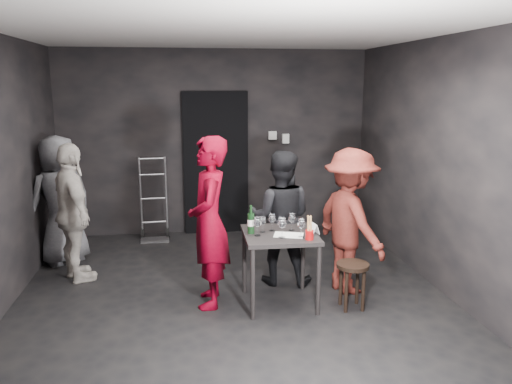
{
  "coord_description": "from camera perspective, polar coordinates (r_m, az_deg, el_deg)",
  "views": [
    {
      "loc": [
        -0.47,
        -4.87,
        2.21
      ],
      "look_at": [
        0.28,
        0.25,
        1.08
      ],
      "focal_mm": 35.0,
      "sensor_mm": 36.0,
      "label": 1
    }
  ],
  "objects": [
    {
      "name": "wall_front",
      "position": [
        2.56,
        2.79,
        -7.31
      ],
      "size": [
        4.5,
        0.04,
        2.7
      ],
      "primitive_type": "cube",
      "color": "black",
      "rests_on": "ground"
    },
    {
      "name": "wine_bottle",
      "position": [
        4.95,
        -0.58,
        -3.52
      ],
      "size": [
        0.07,
        0.07,
        0.29
      ],
      "rotation": [
        0.0,
        0.0,
        0.08
      ],
      "color": "black",
      "rests_on": "tasting_table"
    },
    {
      "name": "ceiling",
      "position": [
        4.92,
        -2.94,
        18.03
      ],
      "size": [
        4.5,
        5.0,
        0.02
      ],
      "primitive_type": "cube",
      "color": "silver",
      "rests_on": "ground"
    },
    {
      "name": "doorway",
      "position": [
        7.41,
        -4.61,
        3.29
      ],
      "size": [
        0.95,
        0.1,
        2.1
      ],
      "primitive_type": "cube",
      "color": "black",
      "rests_on": "ground"
    },
    {
      "name": "wine_glass_d",
      "position": [
        4.81,
        3.0,
        -3.97
      ],
      "size": [
        0.09,
        0.09,
        0.22
      ],
      "primitive_type": null,
      "rotation": [
        0.0,
        0.0,
        0.07
      ],
      "color": "white",
      "rests_on": "tasting_table"
    },
    {
      "name": "stool",
      "position": [
        5.1,
        10.97,
        -9.12
      ],
      "size": [
        0.32,
        0.32,
        0.47
      ],
      "rotation": [
        0.0,
        0.0,
        -0.32
      ],
      "color": "black",
      "rests_on": "floor"
    },
    {
      "name": "wine_glass_b",
      "position": [
        4.98,
        0.77,
        -3.65
      ],
      "size": [
        0.08,
        0.08,
        0.18
      ],
      "primitive_type": null,
      "rotation": [
        0.0,
        0.0,
        0.17
      ],
      "color": "white",
      "rests_on": "tasting_table"
    },
    {
      "name": "wine_glass_e",
      "position": [
        4.84,
        5.19,
        -4.02
      ],
      "size": [
        0.1,
        0.1,
        0.2
      ],
      "primitive_type": null,
      "rotation": [
        0.0,
        0.0,
        -0.42
      ],
      "color": "white",
      "rests_on": "tasting_table"
    },
    {
      "name": "tasting_mat",
      "position": [
        4.93,
        3.75,
        -4.93
      ],
      "size": [
        0.33,
        0.26,
        0.0
      ],
      "primitive_type": "cube",
      "rotation": [
        0.0,
        0.0,
        -0.3
      ],
      "color": "white",
      "rests_on": "tasting_table"
    },
    {
      "name": "hand_truck",
      "position": [
        7.34,
        -11.51,
        -3.67
      ],
      "size": [
        0.4,
        0.34,
        1.19
      ],
      "rotation": [
        0.0,
        0.0,
        0.05
      ],
      "color": "#B2B2B7",
      "rests_on": "floor"
    },
    {
      "name": "wall_right",
      "position": [
        5.64,
        20.63,
        2.76
      ],
      "size": [
        0.04,
        5.0,
        2.7
      ],
      "primitive_type": "cube",
      "color": "black",
      "rests_on": "ground"
    },
    {
      "name": "bystander_cream",
      "position": [
        5.93,
        -20.21,
        -1.92
      ],
      "size": [
        0.86,
        1.08,
        1.66
      ],
      "primitive_type": "imported",
      "rotation": [
        0.0,
        0.0,
        2.05
      ],
      "color": "beige",
      "rests_on": "floor"
    },
    {
      "name": "woman_black",
      "position": [
        5.54,
        2.77,
        -2.96
      ],
      "size": [
        0.81,
        0.59,
        1.5
      ],
      "primitive_type": "imported",
      "rotation": [
        0.0,
        0.0,
        2.86
      ],
      "color": "black",
      "rests_on": "floor"
    },
    {
      "name": "wall_back",
      "position": [
        7.43,
        -4.68,
        5.64
      ],
      "size": [
        4.5,
        0.04,
        2.7
      ],
      "primitive_type": "cube",
      "color": "black",
      "rests_on": "ground"
    },
    {
      "name": "man_maroon",
      "position": [
        5.38,
        10.72,
        -3.03
      ],
      "size": [
        0.79,
        1.14,
        1.61
      ],
      "primitive_type": "imported",
      "rotation": [
        0.0,
        0.0,
        1.9
      ],
      "color": "maroon",
      "rests_on": "floor"
    },
    {
      "name": "server_red",
      "position": [
        4.95,
        -5.42,
        -2.1
      ],
      "size": [
        0.5,
        0.74,
        1.97
      ],
      "primitive_type": "imported",
      "rotation": [
        0.0,
        0.0,
        -1.62
      ],
      "color": "maroon",
      "rests_on": "floor"
    },
    {
      "name": "wallbox_upper",
      "position": [
        7.48,
        1.89,
        6.49
      ],
      "size": [
        0.12,
        0.06,
        0.12
      ],
      "primitive_type": "cube",
      "color": "#B7B7B2",
      "rests_on": "wall_back"
    },
    {
      "name": "breadstick_cup",
      "position": [
        4.78,
        6.14,
        -4.12
      ],
      "size": [
        0.08,
        0.08,
        0.25
      ],
      "rotation": [
        0.0,
        0.0,
        0.06
      ],
      "color": "#9C090A",
      "rests_on": "tasting_table"
    },
    {
      "name": "wine_glass_c",
      "position": [
        5.03,
        1.83,
        -3.42
      ],
      "size": [
        0.08,
        0.08,
        0.19
      ],
      "primitive_type": null,
      "rotation": [
        0.0,
        0.0,
        -0.19
      ],
      "color": "white",
      "rests_on": "tasting_table"
    },
    {
      "name": "wallbox_lower",
      "position": [
        7.52,
        3.39,
        6.12
      ],
      "size": [
        0.1,
        0.06,
        0.14
      ],
      "primitive_type": "cube",
      "color": "#B7B7B2",
      "rests_on": "wall_back"
    },
    {
      "name": "reserved_card",
      "position": [
        4.99,
        6.4,
        -4.13
      ],
      "size": [
        0.11,
        0.15,
        0.11
      ],
      "primitive_type": null,
      "rotation": [
        0.0,
        0.0,
        0.2
      ],
      "color": "white",
      "rests_on": "tasting_table"
    },
    {
      "name": "tasting_table",
      "position": [
        5.02,
        2.74,
        -5.77
      ],
      "size": [
        0.72,
        0.72,
        0.75
      ],
      "rotation": [
        0.0,
        0.0,
        -0.01
      ],
      "color": "black",
      "rests_on": "floor"
    },
    {
      "name": "floor",
      "position": [
        5.37,
        -2.62,
        -12.01
      ],
      "size": [
        4.5,
        5.0,
        0.02
      ],
      "primitive_type": "cube",
      "color": "black",
      "rests_on": "ground"
    },
    {
      "name": "wine_glass_f",
      "position": [
        5.05,
        4.13,
        -3.36
      ],
      "size": [
        0.08,
        0.08,
        0.2
      ],
      "primitive_type": null,
      "rotation": [
        0.0,
        0.0,
        0.06
      ],
      "color": "white",
      "rests_on": "tasting_table"
    },
    {
      "name": "wine_glass_a",
      "position": [
        4.87,
        0.18,
        -3.84
      ],
      "size": [
        0.1,
        0.1,
        0.21
      ],
      "primitive_type": null,
      "rotation": [
        0.0,
        0.0,
        -0.26
      ],
      "color": "white",
      "rests_on": "tasting_table"
    },
    {
      "name": "bystander_grey",
      "position": [
        6.59,
        -21.48,
        -0.41
      ],
      "size": [
        0.94,
        0.87,
        1.71
      ],
      "primitive_type": "imported",
      "rotation": [
        0.0,
        0.0,
        3.81
      ],
      "color": "#5B5B60",
      "rests_on": "floor"
    }
  ]
}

